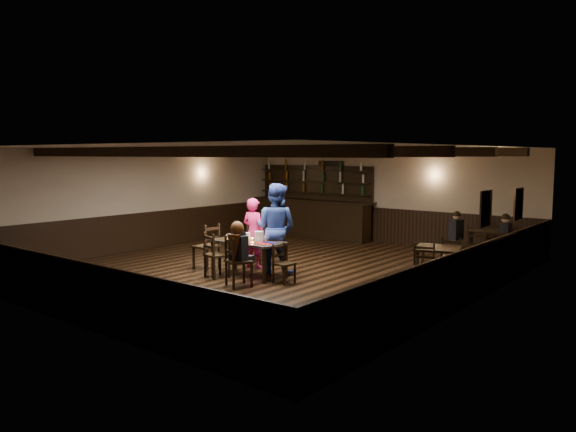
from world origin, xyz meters
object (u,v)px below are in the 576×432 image
Objects in this scene: chair_near_left at (213,252)px; dining_table at (249,245)px; chair_near_right at (234,257)px; bar_counter at (311,213)px; man_blue at (276,228)px; woman_pink at (254,233)px; cake at (232,237)px.

dining_table is at bearing 51.77° from chair_near_left.
chair_near_right is 7.07m from bar_counter.
woman_pink is at bearing -22.02° from man_blue.
dining_table is at bearing -1.53° from cake.
man_blue is (0.76, -0.13, 0.18)m from woman_pink.
man_blue is 0.96m from cake.
man_blue is at bearing 59.80° from chair_near_left.
woman_pink is at bearing 125.56° from dining_table.
man_blue is 5.66m from bar_counter.
chair_near_right is (0.90, -0.30, 0.02)m from chair_near_left.
chair_near_right reaches higher than dining_table.
chair_near_right is at bearing -63.55° from dining_table.
bar_counter is (-2.72, 4.95, -0.24)m from man_blue.
woman_pink reaches higher than cake.
chair_near_right is 1.31m from cake.
man_blue reaches higher than chair_near_right.
man_blue is at bearing 68.93° from dining_table.
bar_counter is (-2.02, 6.14, 0.17)m from chair_near_left.
chair_near_left is at bearing -128.23° from dining_table.
dining_table is 0.36× the size of bar_counter.
dining_table is 0.92m from woman_pink.
chair_near_right is at bearing -65.62° from bar_counter.
chair_near_right is at bearing 117.13° from woman_pink.
chair_near_left is at bearing 47.52° from man_blue.
man_blue is (0.69, 1.19, 0.42)m from chair_near_left.
chair_near_right is (0.44, -0.88, -0.10)m from dining_table.
bar_counter reaches higher than man_blue.
man_blue is (0.23, 0.61, 0.30)m from dining_table.
bar_counter is at bearing 114.05° from dining_table.
woman_pink reaches higher than chair_near_left.
dining_table is 5.40× the size of cake.
man_blue is 6.65× the size of cake.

